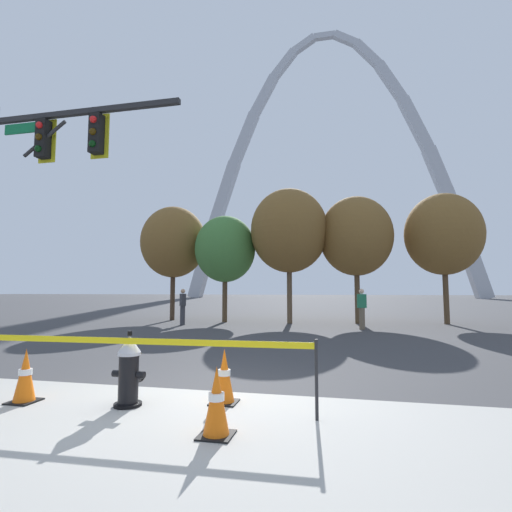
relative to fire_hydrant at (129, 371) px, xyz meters
The scene contains 15 objects.
ground_plane 1.14m from the fire_hydrant, 49.34° to the left, with size 240.00×240.00×0.00m, color #3D3D3F.
fire_hydrant is the anchor object (origin of this frame).
caution_tape_barrier 0.21m from the fire_hydrant, 91.12° to the right, with size 5.01×0.18×0.95m.
traffic_cone_by_hydrant 1.50m from the fire_hydrant, behind, with size 0.36×0.36×0.73m.
traffic_cone_mid_sidewalk 1.66m from the fire_hydrant, 27.36° to the right, with size 0.36×0.36×0.73m.
traffic_cone_curb_edge 1.28m from the fire_hydrant, 18.05° to the left, with size 0.36×0.36×0.73m.
traffic_signal_gantry 6.12m from the fire_hydrant, 147.69° to the left, with size 5.02×0.44×6.00m.
monument_arch 74.40m from the fire_hydrant, 89.45° to the left, with size 57.03×2.42×54.32m.
tree_far_left 15.25m from the fire_hydrant, 112.41° to the left, with size 3.36×3.36×5.89m.
tree_left_mid 13.76m from the fire_hydrant, 101.49° to the left, with size 2.95×2.95×5.17m.
tree_center_left 13.71m from the fire_hydrant, 87.91° to the left, with size 3.63×3.63×6.34m.
tree_center_right 14.55m from the fire_hydrant, 75.34° to the left, with size 3.39×3.39×5.93m.
tree_right_mid 16.44m from the fire_hydrant, 62.14° to the left, with size 3.42×3.42×5.99m.
pedestrian_walking_left 11.54m from the fire_hydrant, 71.75° to the left, with size 0.37×0.25×1.59m.
pedestrian_standing_center 11.97m from the fire_hydrant, 109.74° to the left, with size 0.37×0.39×1.59m.
Camera 1 is at (2.09, -5.55, 1.54)m, focal length 26.91 mm.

